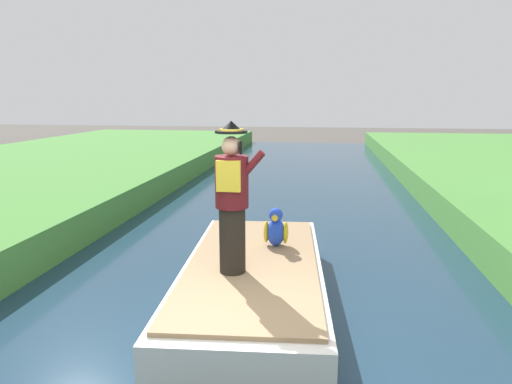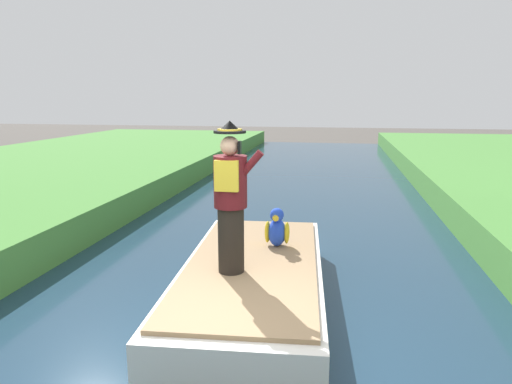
{
  "view_description": "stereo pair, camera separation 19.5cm",
  "coord_description": "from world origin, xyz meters",
  "views": [
    {
      "loc": [
        0.85,
        -3.79,
        2.83
      ],
      "look_at": [
        0.02,
        1.93,
        1.61
      ],
      "focal_mm": 31.73,
      "sensor_mm": 36.0,
      "label": 1
    },
    {
      "loc": [
        1.05,
        -3.76,
        2.83
      ],
      "look_at": [
        0.02,
        1.93,
        1.61
      ],
      "focal_mm": 31.73,
      "sensor_mm": 36.0,
      "label": 2
    }
  ],
  "objects": [
    {
      "name": "boat",
      "position": [
        0.0,
        1.8,
        0.4
      ],
      "size": [
        2.1,
        4.32,
        0.61
      ],
      "color": "silver",
      "rests_on": "canal_water"
    },
    {
      "name": "person_pirate",
      "position": [
        -0.19,
        1.38,
        1.64
      ],
      "size": [
        0.61,
        0.42,
        1.85
      ],
      "rotation": [
        0.0,
        0.0,
        -0.29
      ],
      "color": "black",
      "rests_on": "boat"
    },
    {
      "name": "parrot_plush",
      "position": [
        0.24,
        2.46,
        0.95
      ],
      "size": [
        0.36,
        0.35,
        0.57
      ],
      "color": "blue",
      "rests_on": "boat"
    }
  ]
}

